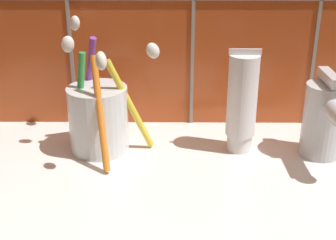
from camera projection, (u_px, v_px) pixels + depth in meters
sink_counter at (181, 182)px, 60.00cm from camera, size 73.19×34.47×2.00cm
toothbrush_cup at (99, 116)px, 64.44cm from camera, size 13.64×16.13×17.92cm
toothpaste_tube at (242, 102)px, 63.45cm from camera, size 4.28×4.08×14.60cm
sink_faucet at (326, 119)px, 62.06cm from camera, size 5.62×12.15×11.78cm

